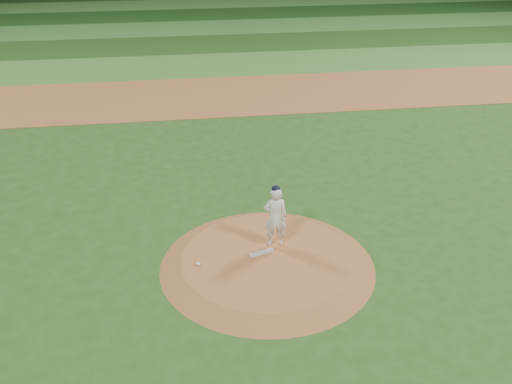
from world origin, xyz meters
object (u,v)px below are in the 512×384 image
at_px(pitchers_mound, 267,261).
at_px(pitching_rubber, 261,253).
at_px(rosin_bag, 198,264).
at_px(pitcher_on_mound, 275,217).

distance_m(pitchers_mound, pitching_rubber, 0.28).
bearing_deg(pitchers_mound, rosin_bag, -177.71).
distance_m(pitchers_mound, pitcher_on_mound, 1.17).
relative_size(pitchers_mound, rosin_bag, 47.20).
height_order(pitchers_mound, rosin_bag, rosin_bag).
xyz_separation_m(pitching_rubber, rosin_bag, (-1.65, -0.28, 0.02)).
bearing_deg(pitcher_on_mound, rosin_bag, -163.08).
bearing_deg(pitching_rubber, pitcher_on_mound, 22.42).
xyz_separation_m(pitchers_mound, pitcher_on_mound, (0.29, 0.56, 0.99)).
distance_m(rosin_bag, pitcher_on_mound, 2.31).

